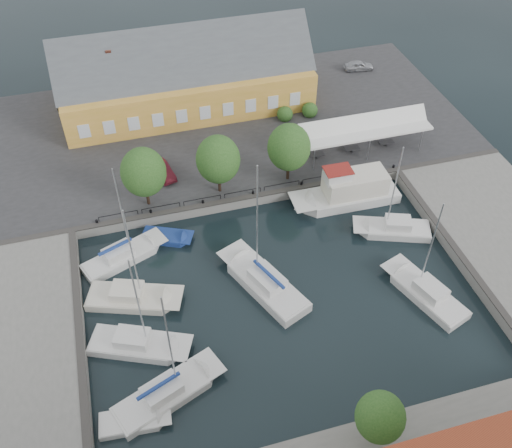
{
  "coord_description": "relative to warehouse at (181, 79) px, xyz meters",
  "views": [
    {
      "loc": [
        -10.2,
        -29.99,
        37.57
      ],
      "look_at": [
        0.0,
        6.0,
        1.5
      ],
      "focal_mm": 40.0,
      "sensor_mm": 36.0,
      "label": 1
    }
  ],
  "objects": [
    {
      "name": "quay_edge_fittings",
      "position": [
        2.62,
        -23.61,
        -3.37
      ],
      "size": [
        56.0,
        24.72,
        0.4
      ],
      "color": "#383533",
      "rests_on": "north_quay"
    },
    {
      "name": "west_boat_b",
      "position": [
        -9.36,
        -26.95,
        -4.17
      ],
      "size": [
        8.3,
        5.2,
        10.91
      ],
      "color": "silver",
      "rests_on": "ground"
    },
    {
      "name": "north_quay",
      "position": [
        2.6,
        -5.36,
        -3.93
      ],
      "size": [
        56.0,
        26.0,
        1.0
      ],
      "primitive_type": "cube",
      "color": "#2D2D30",
      "rests_on": "ground"
    },
    {
      "name": "east_boat_a",
      "position": [
        15.06,
        -25.41,
        -4.17
      ],
      "size": [
        7.48,
        4.71,
        10.35
      ],
      "color": "silver",
      "rests_on": "ground"
    },
    {
      "name": "center_sailboat",
      "position": [
        1.59,
        -28.48,
        -4.06
      ],
      "size": [
        6.29,
        9.82,
        13.09
      ],
      "color": "silver",
      "rests_on": "ground"
    },
    {
      "name": "west_boat_d",
      "position": [
        -8.02,
        -36.41,
        -4.16
      ],
      "size": [
        8.71,
        5.44,
        11.33
      ],
      "color": "silver",
      "rests_on": "ground"
    },
    {
      "name": "west_boat_c",
      "position": [
        -9.52,
        -31.67,
        -4.17
      ],
      "size": [
        8.19,
        5.48,
        10.79
      ],
      "color": "silver",
      "rests_on": "ground"
    },
    {
      "name": "car_red",
      "position": [
        -4.41,
        -12.37,
        -2.77
      ],
      "size": [
        2.47,
        4.24,
        1.32
      ],
      "primitive_type": "imported",
      "rotation": [
        0.0,
        0.0,
        0.29
      ],
      "color": "maroon",
      "rests_on": "north_quay"
    },
    {
      "name": "trawler",
      "position": [
        12.71,
        -20.12,
        -3.41
      ],
      "size": [
        10.98,
        3.46,
        5.0
      ],
      "color": "silver",
      "rests_on": "ground"
    },
    {
      "name": "warehouse",
      "position": [
        0.0,
        0.0,
        0.0
      ],
      "size": [
        28.56,
        14.0,
        9.55
      ],
      "color": "gold",
      "rests_on": "north_quay"
    },
    {
      "name": "tent_canopy",
      "position": [
        16.6,
        -13.86,
        -0.74
      ],
      "size": [
        14.0,
        4.0,
        2.83
      ],
      "color": "white",
      "rests_on": "north_quay"
    },
    {
      "name": "launch_sw",
      "position": [
        -10.6,
        -37.78,
        -4.34
      ],
      "size": [
        5.16,
        2.29,
        0.98
      ],
      "color": "silver",
      "rests_on": "ground"
    },
    {
      "name": "west_boat_a",
      "position": [
        -9.61,
        -22.05,
        -4.16
      ],
      "size": [
        8.02,
        5.01,
        10.53
      ],
      "color": "silver",
      "rests_on": "ground"
    },
    {
      "name": "car_silver",
      "position": [
        23.2,
        2.04,
        -2.8
      ],
      "size": [
        3.88,
        2.02,
        1.26
      ],
      "primitive_type": "imported",
      "rotation": [
        0.0,
        0.0,
        1.42
      ],
      "color": "#ADAFB5",
      "rests_on": "north_quay"
    },
    {
      "name": "ground",
      "position": [
        2.6,
        -28.36,
        -4.43
      ],
      "size": [
        140.0,
        140.0,
        0.0
      ],
      "primitive_type": "plane",
      "color": "black",
      "rests_on": "ground"
    },
    {
      "name": "west_quay",
      "position": [
        -19.4,
        -30.36,
        -3.93
      ],
      "size": [
        12.0,
        24.0,
        1.0
      ],
      "primitive_type": "cube",
      "color": "slate",
      "rests_on": "ground"
    },
    {
      "name": "east_boat_c",
      "position": [
        14.3,
        -33.12,
        -4.17
      ],
      "size": [
        5.03,
        8.38,
        10.42
      ],
      "color": "silver",
      "rests_on": "ground"
    },
    {
      "name": "launch_nw",
      "position": [
        -5.49,
        -20.47,
        -4.34
      ],
      "size": [
        5.05,
        3.66,
        0.88
      ],
      "color": "navy",
      "rests_on": "ground"
    },
    {
      "name": "quay_trees",
      "position": [
        0.6,
        -16.36,
        0.45
      ],
      "size": [
        18.2,
        4.2,
        6.3
      ],
      "color": "black",
      "rests_on": "north_quay"
    }
  ]
}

